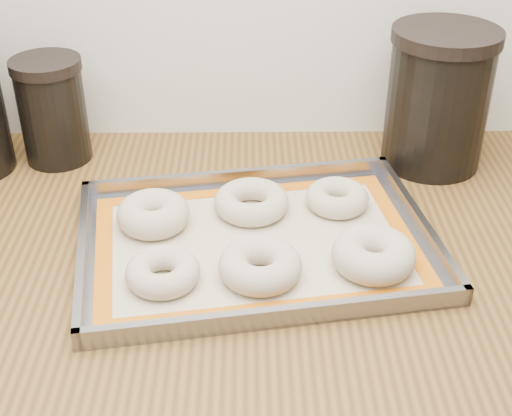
{
  "coord_description": "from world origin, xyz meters",
  "views": [
    {
      "loc": [
        0.13,
        0.89,
        1.45
      ],
      "look_at": [
        0.14,
        1.66,
        0.96
      ],
      "focal_mm": 50.0,
      "sensor_mm": 36.0,
      "label": 1
    }
  ],
  "objects_px": {
    "bagel_back_mid": "(252,202)",
    "bagel_back_left": "(153,214)",
    "bagel_back_right": "(337,198)",
    "bagel_front_mid": "(260,265)",
    "bagel_front_right": "(373,255)",
    "baking_tray": "(256,242)",
    "canister_right": "(438,98)",
    "canister_mid": "(52,110)",
    "bagel_front_left": "(163,272)"
  },
  "relations": [
    {
      "from": "bagel_back_mid",
      "to": "bagel_back_left",
      "type": "bearing_deg",
      "value": -165.27
    },
    {
      "from": "bagel_back_left",
      "to": "bagel_back_right",
      "type": "distance_m",
      "value": 0.26
    },
    {
      "from": "bagel_back_left",
      "to": "bagel_front_mid",
      "type": "bearing_deg",
      "value": -38.89
    },
    {
      "from": "bagel_front_right",
      "to": "bagel_back_left",
      "type": "distance_m",
      "value": 0.3
    },
    {
      "from": "bagel_back_left",
      "to": "bagel_back_mid",
      "type": "relative_size",
      "value": 0.94
    },
    {
      "from": "bagel_back_left",
      "to": "bagel_back_mid",
      "type": "bearing_deg",
      "value": 14.73
    },
    {
      "from": "baking_tray",
      "to": "bagel_back_right",
      "type": "distance_m",
      "value": 0.15
    },
    {
      "from": "bagel_front_mid",
      "to": "canister_right",
      "type": "xyz_separation_m",
      "value": [
        0.28,
        0.31,
        0.09
      ]
    },
    {
      "from": "bagel_front_right",
      "to": "canister_mid",
      "type": "xyz_separation_m",
      "value": [
        -0.46,
        0.31,
        0.06
      ]
    },
    {
      "from": "baking_tray",
      "to": "bagel_back_right",
      "type": "bearing_deg",
      "value": 37.07
    },
    {
      "from": "bagel_back_right",
      "to": "bagel_back_left",
      "type": "bearing_deg",
      "value": -169.89
    },
    {
      "from": "bagel_back_left",
      "to": "canister_right",
      "type": "xyz_separation_m",
      "value": [
        0.42,
        0.19,
        0.09
      ]
    },
    {
      "from": "canister_mid",
      "to": "bagel_front_right",
      "type": "bearing_deg",
      "value": -33.59
    },
    {
      "from": "bagel_front_left",
      "to": "bagel_back_mid",
      "type": "xyz_separation_m",
      "value": [
        0.11,
        0.16,
        0.0
      ]
    },
    {
      "from": "bagel_back_left",
      "to": "canister_right",
      "type": "distance_m",
      "value": 0.47
    },
    {
      "from": "baking_tray",
      "to": "bagel_back_left",
      "type": "xyz_separation_m",
      "value": [
        -0.14,
        0.04,
        0.02
      ]
    },
    {
      "from": "bagel_back_right",
      "to": "canister_mid",
      "type": "distance_m",
      "value": 0.47
    },
    {
      "from": "canister_right",
      "to": "bagel_front_right",
      "type": "bearing_deg",
      "value": -115.08
    },
    {
      "from": "bagel_front_right",
      "to": "canister_right",
      "type": "xyz_separation_m",
      "value": [
        0.13,
        0.29,
        0.08
      ]
    },
    {
      "from": "bagel_front_mid",
      "to": "bagel_back_mid",
      "type": "relative_size",
      "value": 0.98
    },
    {
      "from": "bagel_back_right",
      "to": "canister_right",
      "type": "bearing_deg",
      "value": 41.24
    },
    {
      "from": "bagel_back_right",
      "to": "bagel_front_left",
      "type": "bearing_deg",
      "value": -143.6
    },
    {
      "from": "bagel_front_left",
      "to": "bagel_front_right",
      "type": "xyz_separation_m",
      "value": [
        0.26,
        0.03,
        0.0
      ]
    },
    {
      "from": "baking_tray",
      "to": "bagel_back_mid",
      "type": "distance_m",
      "value": 0.08
    },
    {
      "from": "bagel_front_left",
      "to": "bagel_front_mid",
      "type": "height_order",
      "value": "bagel_front_mid"
    },
    {
      "from": "bagel_front_right",
      "to": "bagel_back_mid",
      "type": "bearing_deg",
      "value": 138.7
    },
    {
      "from": "baking_tray",
      "to": "bagel_front_left",
      "type": "height_order",
      "value": "bagel_front_left"
    },
    {
      "from": "bagel_front_right",
      "to": "bagel_back_right",
      "type": "bearing_deg",
      "value": 101.67
    },
    {
      "from": "bagel_front_left",
      "to": "canister_mid",
      "type": "distance_m",
      "value": 0.39
    },
    {
      "from": "canister_mid",
      "to": "canister_right",
      "type": "distance_m",
      "value": 0.6
    },
    {
      "from": "baking_tray",
      "to": "canister_right",
      "type": "xyz_separation_m",
      "value": [
        0.28,
        0.23,
        0.1
      ]
    },
    {
      "from": "bagel_front_mid",
      "to": "bagel_front_right",
      "type": "relative_size",
      "value": 0.98
    },
    {
      "from": "bagel_front_mid",
      "to": "canister_right",
      "type": "height_order",
      "value": "canister_right"
    },
    {
      "from": "bagel_front_mid",
      "to": "bagel_back_mid",
      "type": "height_order",
      "value": "bagel_front_mid"
    },
    {
      "from": "bagel_front_right",
      "to": "canister_mid",
      "type": "distance_m",
      "value": 0.56
    },
    {
      "from": "bagel_front_mid",
      "to": "canister_mid",
      "type": "relative_size",
      "value": 0.62
    },
    {
      "from": "bagel_front_mid",
      "to": "canister_right",
      "type": "bearing_deg",
      "value": 47.91
    },
    {
      "from": "bagel_front_right",
      "to": "bagel_back_mid",
      "type": "distance_m",
      "value": 0.2
    },
    {
      "from": "bagel_front_mid",
      "to": "bagel_back_left",
      "type": "distance_m",
      "value": 0.19
    },
    {
      "from": "bagel_back_mid",
      "to": "bagel_back_right",
      "type": "relative_size",
      "value": 1.17
    },
    {
      "from": "bagel_front_left",
      "to": "canister_right",
      "type": "xyz_separation_m",
      "value": [
        0.4,
        0.31,
        0.09
      ]
    },
    {
      "from": "bagel_front_mid",
      "to": "bagel_back_left",
      "type": "height_order",
      "value": "bagel_back_left"
    },
    {
      "from": "bagel_front_left",
      "to": "canister_right",
      "type": "height_order",
      "value": "canister_right"
    },
    {
      "from": "bagel_back_right",
      "to": "canister_right",
      "type": "xyz_separation_m",
      "value": [
        0.16,
        0.14,
        0.09
      ]
    },
    {
      "from": "bagel_back_right",
      "to": "canister_right",
      "type": "height_order",
      "value": "canister_right"
    },
    {
      "from": "bagel_back_right",
      "to": "canister_mid",
      "type": "xyz_separation_m",
      "value": [
        -0.43,
        0.16,
        0.06
      ]
    },
    {
      "from": "bagel_front_right",
      "to": "bagel_back_mid",
      "type": "xyz_separation_m",
      "value": [
        -0.15,
        0.13,
        -0.0
      ]
    },
    {
      "from": "bagel_front_left",
      "to": "baking_tray",
      "type": "bearing_deg",
      "value": 35.72
    },
    {
      "from": "bagel_front_left",
      "to": "canister_mid",
      "type": "xyz_separation_m",
      "value": [
        -0.2,
        0.33,
        0.06
      ]
    },
    {
      "from": "baking_tray",
      "to": "bagel_back_left",
      "type": "distance_m",
      "value": 0.15
    }
  ]
}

